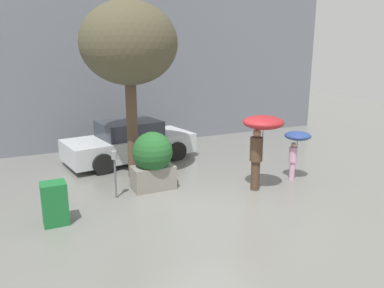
{
  "coord_description": "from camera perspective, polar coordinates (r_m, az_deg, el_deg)",
  "views": [
    {
      "loc": [
        -3.75,
        -7.27,
        3.51
      ],
      "look_at": [
        0.51,
        1.6,
        1.05
      ],
      "focal_mm": 35.0,
      "sensor_mm": 36.0,
      "label": 1
    }
  ],
  "objects": [
    {
      "name": "ground_plane",
      "position": [
        8.9,
        1.51,
        -9.19
      ],
      "size": [
        40.0,
        40.0,
        0.0
      ],
      "primitive_type": "plane",
      "color": "slate"
    },
    {
      "name": "building_facade",
      "position": [
        14.28,
        -10.66,
        11.75
      ],
      "size": [
        18.0,
        0.3,
        6.0
      ],
      "color": "slate",
      "rests_on": "ground"
    },
    {
      "name": "planter_box",
      "position": [
        9.66,
        -6.0,
        -2.26
      ],
      "size": [
        1.08,
        1.03,
        1.51
      ],
      "color": "gray",
      "rests_on": "ground"
    },
    {
      "name": "person_adult",
      "position": [
        9.49,
        10.55,
        1.93
      ],
      "size": [
        1.03,
        1.03,
        1.95
      ],
      "rotation": [
        0.0,
        0.0,
        -0.79
      ],
      "color": "#473323",
      "rests_on": "ground"
    },
    {
      "name": "person_child",
      "position": [
        10.62,
        15.66,
        0.42
      ],
      "size": [
        0.72,
        0.72,
        1.37
      ],
      "rotation": [
        0.0,
        0.0,
        -0.33
      ],
      "color": "#D199B7",
      "rests_on": "ground"
    },
    {
      "name": "parked_car_near",
      "position": [
        12.35,
        -9.46,
        0.24
      ],
      "size": [
        4.31,
        2.38,
        1.31
      ],
      "rotation": [
        0.0,
        0.0,
        1.72
      ],
      "color": "#B7BCC1",
      "rests_on": "ground"
    },
    {
      "name": "street_tree",
      "position": [
        10.35,
        -9.59,
        14.68
      ],
      "size": [
        2.59,
        2.59,
        4.8
      ],
      "color": "brown",
      "rests_on": "ground"
    },
    {
      "name": "parking_meter",
      "position": [
        9.18,
        -11.7,
        -3.05
      ],
      "size": [
        0.14,
        0.14,
        1.19
      ],
      "color": "#595B60",
      "rests_on": "ground"
    },
    {
      "name": "newspaper_box",
      "position": [
        8.3,
        -20.19,
        -8.5
      ],
      "size": [
        0.5,
        0.44,
        0.9
      ],
      "color": "#19662D",
      "rests_on": "ground"
    }
  ]
}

